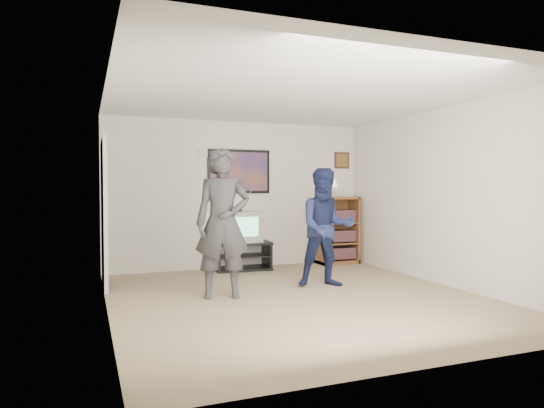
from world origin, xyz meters
TOP-DOWN VIEW (x-y plane):
  - room_shell at (0.00, 0.35)m, footprint 4.51×5.00m
  - media_stand at (-0.03, 2.23)m, footprint 0.96×0.56m
  - crt_television at (-0.06, 2.23)m, footprint 0.66×0.58m
  - bookshelf at (1.79, 2.28)m, footprint 0.73×0.42m
  - table_lamp at (1.71, 2.32)m, footprint 0.21×0.21m
  - person_tall at (-0.87, 0.38)m, footprint 0.76×0.59m
  - person_short at (0.65, 0.51)m, footprint 0.93×0.80m
  - controller_left at (-0.92, 0.62)m, footprint 0.06×0.13m
  - controller_right at (0.67, 0.70)m, footprint 0.06×0.12m
  - poster at (0.00, 2.48)m, footprint 1.10×0.03m
  - air_vent at (-0.55, 2.48)m, footprint 0.28×0.02m
  - small_picture at (2.00, 2.48)m, footprint 0.30×0.03m
  - doorway at (-2.23, 1.60)m, footprint 0.03×0.85m

SIDE VIEW (x-z plane):
  - media_stand at x=-0.03m, z-range 0.00..0.47m
  - bookshelf at x=1.79m, z-range 0.00..1.20m
  - crt_television at x=-0.06m, z-range 0.47..0.98m
  - person_short at x=0.65m, z-range 0.00..1.65m
  - person_tall at x=-0.87m, z-range 0.00..1.87m
  - doorway at x=-2.23m, z-range 0.00..2.00m
  - controller_right at x=0.67m, z-range 1.04..1.08m
  - controller_left at x=-0.92m, z-range 1.17..1.21m
  - room_shell at x=0.00m, z-range 0.00..2.50m
  - table_lamp at x=1.71m, z-range 1.20..1.53m
  - poster at x=0.00m, z-range 1.27..2.02m
  - small_picture at x=2.00m, z-range 1.73..2.03m
  - air_vent at x=-0.55m, z-range 1.88..2.02m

